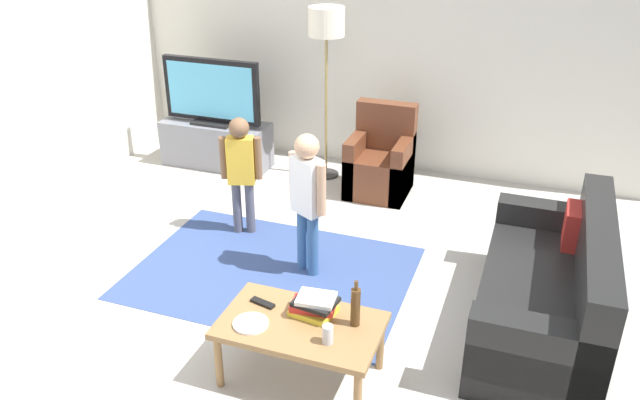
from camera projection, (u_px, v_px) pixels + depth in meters
ground at (292, 312)px, 4.74m from camera, size 7.80×7.80×0.00m
wall_back at (399, 44)px, 6.68m from camera, size 6.00×0.12×2.70m
area_rug at (272, 272)px, 5.23m from camera, size 2.20×1.60×0.01m
tv_stand at (217, 144)px, 7.14m from camera, size 1.20×0.44×0.50m
tv at (212, 92)px, 6.85m from camera, size 1.10×0.28×0.71m
couch at (553, 295)px, 4.44m from camera, size 0.80×1.80×0.86m
armchair at (381, 164)px, 6.50m from camera, size 0.60×0.60×0.90m
floor_lamp at (326, 31)px, 6.31m from camera, size 0.36×0.36×1.78m
child_near_tv at (241, 165)px, 5.56m from camera, size 0.35×0.19×1.09m
child_center at (307, 192)px, 4.94m from camera, size 0.36×0.24×1.19m
coffee_table at (301, 329)px, 3.97m from camera, size 1.00×0.60×0.42m
book_stack at (314, 305)px, 4.00m from camera, size 0.30×0.24×0.13m
bottle at (355, 307)px, 3.87m from camera, size 0.06×0.06×0.31m
tv_remote at (263, 303)px, 4.12m from camera, size 0.18×0.09×0.02m
soda_can at (328, 334)px, 3.75m from camera, size 0.07×0.07×0.12m
plate at (251, 324)px, 3.93m from camera, size 0.22×0.22×0.02m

